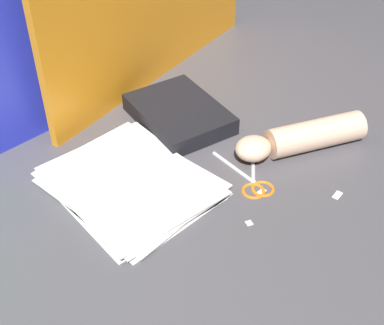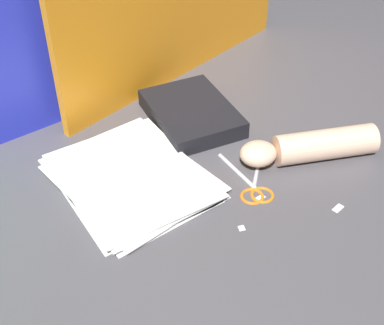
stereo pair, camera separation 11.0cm
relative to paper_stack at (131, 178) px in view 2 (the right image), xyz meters
name	(u,v)px [view 2 (the right image)]	position (x,y,z in m)	size (l,w,h in m)	color
ground_plane	(173,197)	(0.04, -0.10, -0.01)	(6.00, 6.00, 0.00)	#4C494F
backdrop_panel_center	(56,41)	(0.01, 0.30, 0.19)	(0.54, 0.02, 0.41)	#2833D1
paper_stack	(131,178)	(0.00, 0.00, 0.00)	(0.30, 0.35, 0.02)	white
book_closed	(191,113)	(0.24, 0.10, 0.01)	(0.23, 0.28, 0.04)	black
scissors	(253,184)	(0.20, -0.17, 0.00)	(0.16, 0.18, 0.01)	silver
hand_forearm	(311,146)	(0.36, -0.18, 0.03)	(0.31, 0.19, 0.07)	beige
paper_scrap_near	(242,228)	(0.10, -0.25, -0.01)	(0.02, 0.02, 0.00)	white
paper_scrap_mid	(338,208)	(0.29, -0.32, -0.01)	(0.03, 0.02, 0.00)	white
paper_scrap_far	(260,198)	(0.18, -0.21, -0.01)	(0.02, 0.01, 0.00)	white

